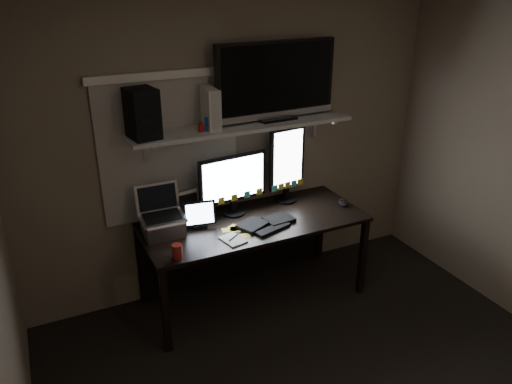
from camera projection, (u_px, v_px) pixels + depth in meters
back_wall at (235, 146)px, 4.12m from camera, size 3.60×0.00×3.60m
window_blinds at (170, 150)px, 3.87m from camera, size 1.10×0.02×1.10m
desk at (248, 233)px, 4.19m from camera, size 1.80×0.75×0.73m
wall_shelf at (243, 126)px, 3.89m from camera, size 1.80×0.35×0.03m
monitor_landscape at (233, 185)px, 4.03m from camera, size 0.60×0.12×0.52m
monitor_portrait at (287, 164)px, 4.24m from camera, size 0.34×0.10×0.68m
keyboard at (266, 222)px, 3.96m from camera, size 0.50×0.31×0.03m
mouse at (343, 203)px, 4.27m from camera, size 0.10×0.13×0.04m
notepad at (233, 240)px, 3.72m from camera, size 0.18×0.22×0.01m
tablet at (199, 215)px, 3.86m from camera, size 0.27×0.14×0.22m
file_sorter at (184, 207)px, 3.96m from camera, size 0.21×0.12×0.25m
laptop at (162, 213)px, 3.72m from camera, size 0.33×0.27×0.37m
cup at (177, 251)px, 3.47m from camera, size 0.08×0.08×0.10m
sticky_notes at (244, 231)px, 3.86m from camera, size 0.32×0.24×0.00m
tv at (276, 81)px, 3.89m from camera, size 1.03×0.22×0.61m
game_console at (210, 108)px, 3.72m from camera, size 0.10×0.26×0.31m
speaker at (142, 113)px, 3.49m from camera, size 0.23×0.26×0.35m
bottles at (207, 121)px, 3.69m from camera, size 0.24×0.10×0.15m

